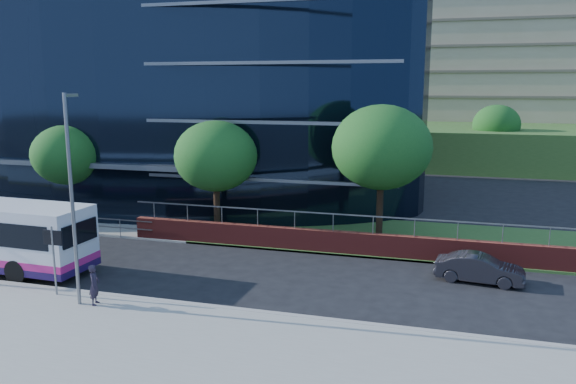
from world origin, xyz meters
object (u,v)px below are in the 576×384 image
(street_sign, at_px, (53,246))
(pedestrian, at_px, (94,285))
(tree_dist_e, at_px, (496,125))
(parked_car, at_px, (480,268))
(tree_far_b, at_px, (67,155))
(tree_far_d, at_px, (382,147))
(tree_far_c, at_px, (216,156))
(streetlight_east, at_px, (72,194))

(street_sign, bearing_deg, pedestrian, -12.73)
(street_sign, height_order, pedestrian, street_sign)
(tree_dist_e, bearing_deg, parked_car, -95.01)
(tree_far_b, distance_m, tree_far_d, 19.03)
(tree_far_d, distance_m, pedestrian, 15.87)
(street_sign, height_order, tree_far_b, tree_far_b)
(tree_far_b, relative_size, tree_dist_e, 0.93)
(tree_far_c, bearing_deg, pedestrian, -91.99)
(parked_car, distance_m, pedestrian, 15.95)
(tree_far_d, xyz_separation_m, tree_dist_e, (8.00, 30.00, -0.65))
(tree_far_b, height_order, tree_dist_e, tree_dist_e)
(streetlight_east, bearing_deg, street_sign, 158.64)
(tree_dist_e, xyz_separation_m, streetlight_east, (-18.00, -42.17, -0.10))
(tree_far_c, distance_m, parked_car, 15.02)
(tree_far_d, bearing_deg, tree_far_c, -173.66)
(tree_far_c, relative_size, streetlight_east, 0.81)
(tree_far_b, xyz_separation_m, streetlight_east, (9.00, -11.67, 0.23))
(pedestrian, bearing_deg, parked_car, -79.65)
(street_sign, bearing_deg, streetlight_east, -21.36)
(street_sign, xyz_separation_m, tree_far_d, (11.50, 11.59, 3.04))
(parked_car, xyz_separation_m, pedestrian, (-14.31, -7.03, 0.32))
(tree_far_b, distance_m, tree_dist_e, 40.74)
(tree_far_d, height_order, tree_dist_e, tree_far_d)
(street_sign, distance_m, parked_car, 17.75)
(pedestrian, bearing_deg, street_sign, 61.47)
(tree_far_c, bearing_deg, street_sign, -103.29)
(street_sign, height_order, tree_far_c, tree_far_c)
(streetlight_east, height_order, parked_car, streetlight_east)
(tree_dist_e, distance_m, streetlight_east, 45.85)
(parked_car, height_order, pedestrian, pedestrian)
(street_sign, distance_m, pedestrian, 2.49)
(tree_far_c, height_order, tree_dist_e, same)
(tree_far_c, relative_size, pedestrian, 4.15)
(tree_dist_e, relative_size, parked_car, 1.75)
(street_sign, relative_size, tree_far_d, 0.38)
(tree_far_c, bearing_deg, streetlight_east, -95.11)
(street_sign, relative_size, tree_far_c, 0.43)
(tree_far_d, relative_size, pedestrian, 4.74)
(street_sign, distance_m, streetlight_east, 2.80)
(street_sign, xyz_separation_m, streetlight_east, (1.50, -0.59, 2.29))
(tree_dist_e, bearing_deg, tree_far_c, -118.74)
(tree_dist_e, xyz_separation_m, parked_car, (-3.07, -35.04, -3.92))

